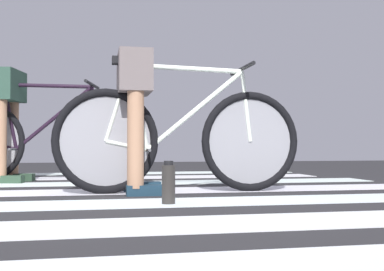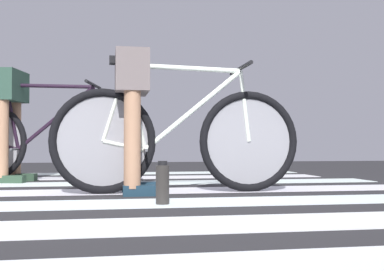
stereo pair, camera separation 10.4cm
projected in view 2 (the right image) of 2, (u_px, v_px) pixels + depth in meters
ground at (63, 205)px, 2.76m from camera, size 18.00×14.00×0.02m
crosswalk_markings at (64, 198)px, 3.03m from camera, size 5.44×5.77×0.00m
bicycle_1_of_2 at (177, 137)px, 3.36m from camera, size 1.74×0.52×0.93m
cyclist_1_of_2 at (132, 102)px, 3.31m from camera, size 0.31×0.41×0.97m
bicycle_2_of_2 at (43, 139)px, 4.37m from camera, size 1.71×0.57×0.93m
cyclist_2_of_2 at (9, 110)px, 4.39m from camera, size 0.39×0.45×1.01m
water_bottle at (163, 184)px, 2.69m from camera, size 0.07×0.07×0.24m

